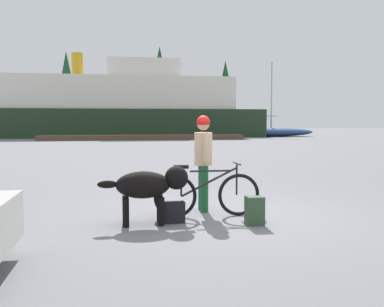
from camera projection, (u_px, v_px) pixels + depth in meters
The scene contains 12 objects.
ground_plane at pixel (224, 215), 7.57m from camera, with size 160.00×160.00×0.00m, color slate.
bicycle at pixel (207, 194), 7.42m from camera, with size 1.82×0.44×0.92m.
person_cyclist at pixel (203, 154), 7.87m from camera, with size 0.32×0.53×1.73m.
dog at pixel (149, 185), 6.87m from camera, with size 1.42×0.50×0.92m.
backpack at pixel (255, 211), 6.86m from camera, with size 0.28×0.20×0.45m, color #334C33.
handbag_pannier at pixel (175, 212), 7.01m from camera, with size 0.32×0.18×0.34m, color black.
dock_pier at pixel (143, 137), 37.67m from camera, with size 17.29×2.35×0.40m, color brown.
ferry_boat at pixel (116, 108), 44.59m from camera, with size 29.69×7.95×8.35m.
sailboat_moored at pixel (271, 132), 44.76m from camera, with size 8.98×2.51×7.57m.
pine_tree_center at pixel (160, 80), 63.22m from camera, with size 4.04×4.04×12.27m.
pine_tree_far_right at pixel (225, 89), 64.89m from camera, with size 3.49×3.49×10.46m.
pine_tree_mid_back at pixel (67, 81), 70.07m from camera, with size 3.64×3.64×12.68m.
Camera 1 is at (-1.77, -7.28, 1.63)m, focal length 41.05 mm.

